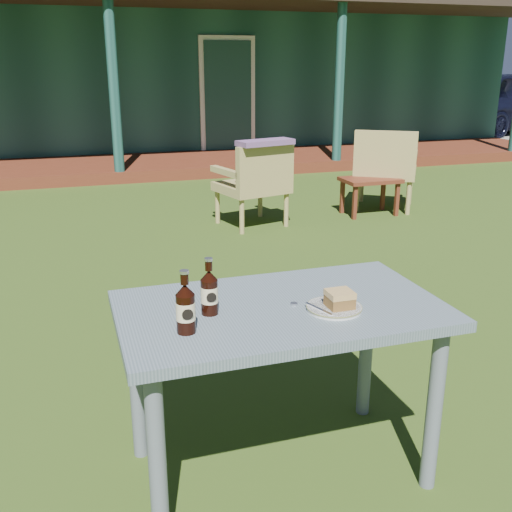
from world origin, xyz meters
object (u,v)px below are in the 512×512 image
object	(u,v)px
armchair_right	(385,165)
cola_bottle_far	(186,308)
cola_bottle_near	(209,292)
side_table	(370,183)
car_near	(508,101)
cafe_table	(280,330)
cake_slice	(340,299)
plate	(334,308)
armchair_left	(256,180)

from	to	relation	value
armchair_right	cola_bottle_far	bearing A→B (deg)	-127.04
cola_bottle_far	armchair_right	bearing A→B (deg)	52.96
cola_bottle_near	side_table	size ratio (longest dim) A/B	0.35
car_near	cola_bottle_far	world-z (taller)	car_near
armchair_right	side_table	xyz separation A→B (m)	(-0.26, -0.16, -0.16)
cafe_table	cola_bottle_near	bearing A→B (deg)	178.90
cake_slice	cola_bottle_far	bearing A→B (deg)	-178.84
cola_bottle_far	car_near	bearing A→B (deg)	46.22
cafe_table	armchair_right	distance (m)	4.72
plate	side_table	bearing A→B (deg)	59.91
cake_slice	cola_bottle_near	xyz separation A→B (m)	(-0.45, 0.12, 0.04)
car_near	cafe_table	xyz separation A→B (m)	(-9.25, -9.93, -0.10)
cake_slice	side_table	bearing A→B (deg)	60.16
cola_bottle_near	cola_bottle_far	distance (m)	0.17
cafe_table	cake_slice	world-z (taller)	cake_slice
side_table	cafe_table	bearing A→B (deg)	-122.64
car_near	cafe_table	world-z (taller)	car_near
cake_slice	armchair_left	size ratio (longest dim) A/B	0.11
cola_bottle_far	cola_bottle_near	bearing A→B (deg)	48.94
car_near	cafe_table	distance (m)	13.57
plate	cake_slice	world-z (taller)	cake_slice
cola_bottle_near	side_table	world-z (taller)	cola_bottle_near
cola_bottle_near	cola_bottle_far	bearing A→B (deg)	-131.06
armchair_right	side_table	size ratio (longest dim) A/B	1.48
cafe_table	plate	distance (m)	0.23
car_near	armchair_right	distance (m)	8.94
plate	armchair_left	bearing A→B (deg)	76.44
cafe_table	side_table	distance (m)	4.45
cafe_table	plate	xyz separation A→B (m)	(0.17, -0.10, 0.11)
plate	cake_slice	xyz separation A→B (m)	(0.01, -0.01, 0.04)
car_near	cola_bottle_far	distance (m)	13.92
cola_bottle_near	armchair_right	world-z (taller)	cola_bottle_near
cake_slice	armchair_right	bearing A→B (deg)	58.37
cafe_table	cake_slice	xyz separation A→B (m)	(0.19, -0.11, 0.15)
car_near	cafe_table	bearing A→B (deg)	126.29
cola_bottle_far	armchair_left	bearing A→B (deg)	68.89
cafe_table	cola_bottle_far	bearing A→B (deg)	-162.15
cola_bottle_near	armchair_right	bearing A→B (deg)	53.09
cola_bottle_far	armchair_right	distance (m)	5.05
armchair_right	plate	bearing A→B (deg)	-121.86
cafe_table	cola_bottle_far	distance (m)	0.44
car_near	cola_bottle_near	xyz separation A→B (m)	(-9.52, -9.92, 0.08)
car_near	side_table	distance (m)	9.24
cake_slice	side_table	size ratio (longest dim) A/B	0.15
cake_slice	armchair_right	world-z (taller)	armchair_right
car_near	cake_slice	xyz separation A→B (m)	(-9.07, -10.04, 0.05)
cake_slice	cola_bottle_near	bearing A→B (deg)	165.67
side_table	armchair_right	bearing A→B (deg)	31.62
cafe_table	side_table	world-z (taller)	cafe_table
cola_bottle_near	armchair_left	bearing A→B (deg)	69.74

